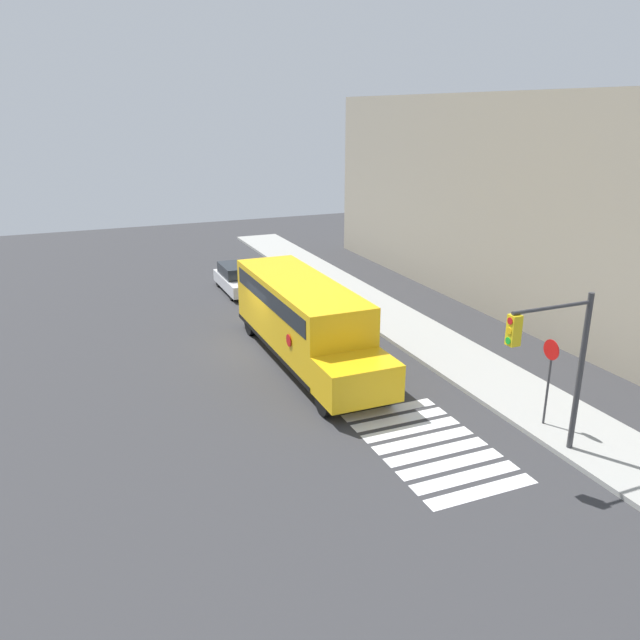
# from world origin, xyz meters

# --- Properties ---
(ground_plane) EXTENTS (60.00, 60.00, 0.00)m
(ground_plane) POSITION_xyz_m (0.00, 0.00, 0.00)
(ground_plane) COLOR #333335
(sidewalk_strip) EXTENTS (44.00, 3.00, 0.15)m
(sidewalk_strip) POSITION_xyz_m (0.00, 6.50, 0.07)
(sidewalk_strip) COLOR #9E9E99
(sidewalk_strip) RESTS_ON ground
(building_backdrop) EXTENTS (32.00, 4.00, 9.92)m
(building_backdrop) POSITION_xyz_m (0.00, 13.00, 4.96)
(building_backdrop) COLOR #9E937F
(building_backdrop) RESTS_ON ground
(crosswalk_stripes) EXTENTS (5.40, 3.20, 0.01)m
(crosswalk_stripes) POSITION_xyz_m (9.38, 2.00, 0.00)
(crosswalk_stripes) COLOR white
(crosswalk_stripes) RESTS_ON ground
(school_bus) EXTENTS (10.21, 2.57, 3.03)m
(school_bus) POSITION_xyz_m (1.77, 1.04, 1.74)
(school_bus) COLOR yellow
(school_bus) RESTS_ON ground
(parked_car) EXTENTS (4.18, 1.74, 1.41)m
(parked_car) POSITION_xyz_m (-8.30, 1.29, 0.70)
(parked_car) COLOR silver
(parked_car) RESTS_ON ground
(stop_sign) EXTENTS (0.62, 0.10, 2.86)m
(stop_sign) POSITION_xyz_m (9.77, 5.74, 1.83)
(stop_sign) COLOR #38383A
(stop_sign) RESTS_ON ground
(traffic_light) EXTENTS (0.28, 2.65, 4.70)m
(traffic_light) POSITION_xyz_m (11.17, 4.56, 3.11)
(traffic_light) COLOR #38383A
(traffic_light) RESTS_ON ground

